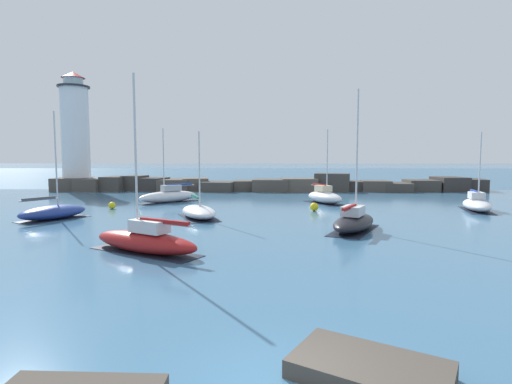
% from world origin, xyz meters
% --- Properties ---
extents(open_sea_beyond, '(400.00, 116.00, 0.01)m').
position_xyz_m(open_sea_beyond, '(0.00, 110.50, 0.00)').
color(open_sea_beyond, '#2D5B7F').
rests_on(open_sea_beyond, ground).
extents(breakwater_jetty, '(64.15, 7.06, 2.59)m').
position_xyz_m(breakwater_jetty, '(-0.37, 50.55, 0.91)').
color(breakwater_jetty, '#4C443D').
rests_on(breakwater_jetty, ground).
extents(lighthouse, '(5.37, 5.37, 17.53)m').
position_xyz_m(lighthouse, '(-28.27, 51.80, 7.81)').
color(lighthouse, gray).
rests_on(lighthouse, ground).
extents(sailboat_moored_0, '(6.33, 6.15, 8.05)m').
position_xyz_m(sailboat_moored_0, '(-10.55, 35.35, 0.72)').
color(sailboat_moored_0, white).
rests_on(sailboat_moored_0, ground).
extents(sailboat_moored_1, '(4.80, 6.49, 9.49)m').
position_xyz_m(sailboat_moored_1, '(5.86, 18.62, 0.64)').
color(sailboat_moored_1, black).
rests_on(sailboat_moored_1, ground).
extents(sailboat_moored_2, '(4.26, 6.16, 7.85)m').
position_xyz_m(sailboat_moored_2, '(6.41, 34.69, 0.72)').
color(sailboat_moored_2, white).
rests_on(sailboat_moored_2, ground).
extents(sailboat_moored_3, '(4.82, 5.87, 8.58)m').
position_xyz_m(sailboat_moored_3, '(-17.01, 23.24, 0.58)').
color(sailboat_moored_3, navy).
rests_on(sailboat_moored_3, ground).
extents(sailboat_moored_4, '(6.89, 5.01, 9.24)m').
position_xyz_m(sailboat_moored_4, '(-6.44, 12.32, 0.65)').
color(sailboat_moored_4, maroon).
rests_on(sailboat_moored_4, ground).
extents(sailboat_moored_5, '(3.57, 6.09, 7.21)m').
position_xyz_m(sailboat_moored_5, '(19.59, 28.85, 0.63)').
color(sailboat_moored_5, white).
rests_on(sailboat_moored_5, ground).
extents(sailboat_moored_6, '(4.38, 6.16, 7.00)m').
position_xyz_m(sailboat_moored_6, '(-5.51, 24.16, 0.51)').
color(sailboat_moored_6, white).
rests_on(sailboat_moored_6, ground).
extents(mooring_buoy_orange_near, '(0.67, 0.67, 0.87)m').
position_xyz_m(mooring_buoy_orange_near, '(-14.71, 29.68, 0.34)').
color(mooring_buoy_orange_near, yellow).
rests_on(mooring_buoy_orange_near, ground).
extents(mooring_buoy_far_side, '(0.78, 0.78, 0.98)m').
position_xyz_m(mooring_buoy_far_side, '(4.49, 28.33, 0.39)').
color(mooring_buoy_far_side, yellow).
rests_on(mooring_buoy_far_side, ground).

